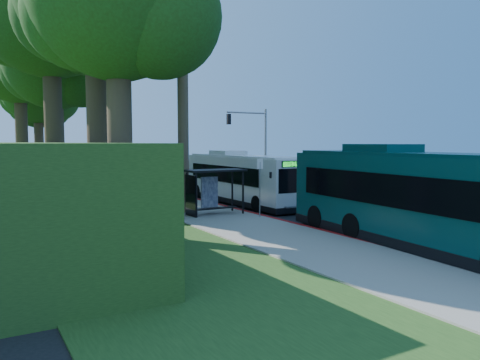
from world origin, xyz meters
TOP-DOWN VIEW (x-y plane):
  - ground at (0.00, 0.00)m, footprint 140.00×140.00m
  - sidewalk at (-7.30, 0.00)m, footprint 4.50×70.00m
  - red_curb at (-5.00, -4.00)m, footprint 0.25×30.00m
  - grass_verge at (-13.00, 5.00)m, footprint 8.00×70.00m
  - bus_shelter at (-7.26, -2.86)m, footprint 3.20×1.51m
  - stop_sign_pole at (-5.40, -5.00)m, footprint 0.35×0.06m
  - traffic_signal_pole at (3.78, 10.00)m, footprint 4.10×0.30m
  - tree_0 at (-12.40, -0.02)m, footprint 8.40×8.00m
  - tree_1 at (-13.37, 7.98)m, footprint 10.50×10.00m
  - tree_2 at (-11.89, 15.98)m, footprint 8.82×8.40m
  - tree_3 at (-13.88, 23.98)m, footprint 10.08×9.60m
  - tree_4 at (-11.40, 31.98)m, footprint 8.40×8.00m
  - tree_5 at (-10.41, 39.99)m, footprint 7.35×7.00m
  - tree_6 at (-12.91, -6.01)m, footprint 7.56×7.20m
  - white_bus at (-3.07, 0.95)m, footprint 2.54×11.59m
  - teal_bus at (-3.79, -13.66)m, footprint 4.01×13.44m
  - pickup at (0.64, 4.21)m, footprint 3.75×5.58m

SIDE VIEW (x-z plane):
  - ground at x=0.00m, z-range 0.00..0.00m
  - grass_verge at x=-13.00m, z-range 0.00..0.06m
  - sidewalk at x=-7.30m, z-range 0.00..0.12m
  - red_curb at x=-5.00m, z-range 0.00..0.13m
  - pickup at x=0.64m, z-range 0.00..1.42m
  - white_bus at x=-3.07m, z-range -0.04..3.41m
  - bus_shelter at x=-7.26m, z-range 0.53..3.08m
  - teal_bus at x=-3.79m, z-range -0.05..3.90m
  - stop_sign_pole at x=-5.40m, z-range 0.50..3.67m
  - traffic_signal_pole at x=3.78m, z-range 0.92..7.92m
  - tree_5 at x=-10.41m, z-range 2.53..15.39m
  - tree_6 at x=-12.91m, z-range 2.84..16.58m
  - tree_4 at x=-11.40m, z-range 2.66..16.80m
  - tree_2 at x=-11.89m, z-range 2.92..18.04m
  - tree_0 at x=-12.40m, z-range 3.35..19.05m
  - tree_3 at x=-13.88m, z-range 3.34..20.62m
  - tree_1 at x=-13.37m, z-range 3.60..21.86m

